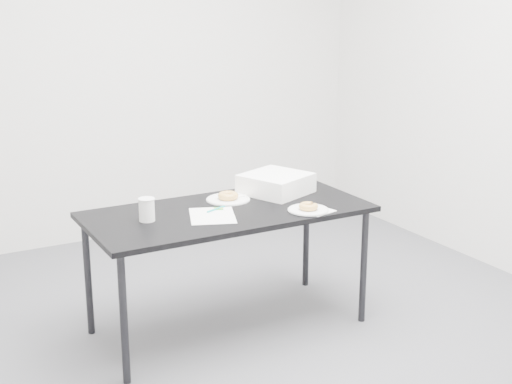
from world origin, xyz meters
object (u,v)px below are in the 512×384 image
bakery_box (276,183)px  donut_near (308,206)px  plate_near (308,210)px  plate_far (228,200)px  scorecard (212,216)px  pen (216,209)px  coffee_cup (147,210)px  donut_far (228,196)px  table (228,219)px

bakery_box → donut_near: bearing=-116.7°
donut_near → plate_near: bearing=0.0°
plate_near → donut_near: size_ratio=2.13×
plate_far → bakery_box: 0.32m
bakery_box → plate_far: bearing=157.9°
scorecard → pen: pen is taller
pen → bakery_box: bearing=-4.5°
plate_far → coffee_cup: bearing=-165.6°
pen → plate_far: (0.14, 0.14, -0.00)m
donut_near → plate_far: donut_near is taller
donut_far → bakery_box: size_ratio=0.34×
donut_near → donut_far: donut_far is taller
bakery_box → coffee_cup: bearing=167.1°
scorecard → plate_near: size_ratio=1.33×
pen → donut_far: size_ratio=1.18×
scorecard → bakery_box: size_ratio=0.87×
plate_near → pen: bearing=149.5°
coffee_cup → bakery_box: bearing=9.3°
table → coffee_cup: (-0.45, 0.02, 0.11)m
plate_far → scorecard: bearing=-132.7°
donut_near → bakery_box: bakery_box is taller
pen → plate_far: 0.20m
plate_near → donut_far: donut_far is taller
pen → coffee_cup: coffee_cup is taller
pen → bakery_box: size_ratio=0.40×
table → donut_near: 0.44m
plate_near → table: bearing=146.9°
scorecard → plate_far: (0.20, 0.22, 0.00)m
table → bakery_box: bearing=21.9°
plate_near → plate_far: plate_near is taller
scorecard → coffee_cup: bearing=-173.3°
table → bakery_box: 0.44m
scorecard → plate_far: bearing=68.5°
donut_near → donut_far: (-0.28, 0.39, -0.00)m
bakery_box → scorecard: bearing=-178.8°
plate_far → table: bearing=-117.6°
table → pen: pen is taller
pen → donut_far: 0.20m
table → plate_near: (0.36, -0.24, 0.06)m
table → coffee_cup: 0.46m
plate_near → coffee_cup: 0.85m
scorecard → donut_near: donut_near is taller
pen → bakery_box: (0.45, 0.14, 0.05)m
donut_near → plate_far: size_ratio=0.42×
donut_near → plate_far: bearing=125.6°
pen → plate_near: (0.42, -0.25, -0.00)m
donut_far → table: bearing=-117.6°
table → donut_far: bearing=62.6°
plate_near → plate_far: size_ratio=0.89×
scorecard → bakery_box: (0.51, 0.22, 0.06)m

